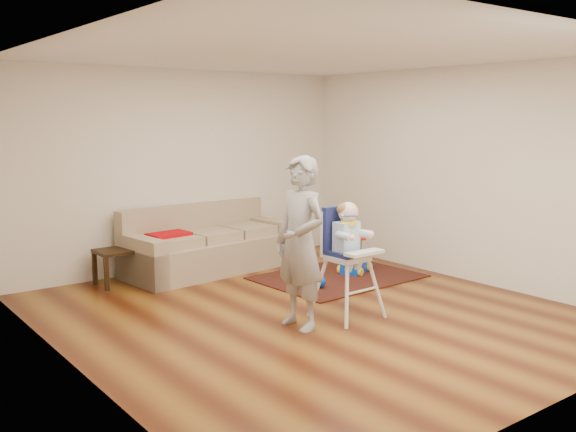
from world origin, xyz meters
TOP-DOWN VIEW (x-y plane):
  - ground at (0.00, 0.00)m, footprint 5.50×5.50m
  - room_envelope at (0.00, 0.53)m, footprint 5.04×5.52m
  - sofa at (0.12, 2.30)m, footprint 2.38×1.17m
  - side_table at (-1.18, 2.38)m, footprint 0.45×0.45m
  - area_rug at (1.26, 0.98)m, footprint 2.02×1.55m
  - ride_on_toy at (1.60, 1.02)m, footprint 0.50×0.44m
  - toy_ball at (0.71, 0.70)m, footprint 0.15×0.15m
  - high_chair at (0.23, -0.31)m, footprint 0.58×0.58m
  - adult at (-0.36, -0.27)m, footprint 0.43×0.64m

SIDE VIEW (x-z plane):
  - ground at x=0.00m, z-range 0.00..0.00m
  - area_rug at x=1.26m, z-range 0.00..0.02m
  - toy_ball at x=0.71m, z-range 0.02..0.16m
  - side_table at x=-1.18m, z-range 0.00..0.45m
  - ride_on_toy at x=1.60m, z-range 0.02..0.47m
  - sofa at x=0.12m, z-range 0.00..0.89m
  - high_chair at x=0.23m, z-range -0.02..1.20m
  - adult at x=-0.36m, z-range 0.00..1.70m
  - room_envelope at x=0.00m, z-range 0.52..3.24m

